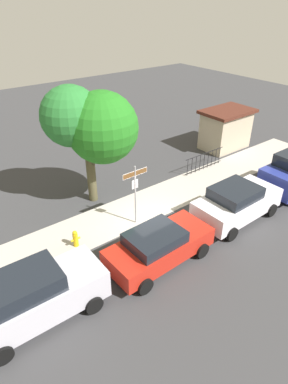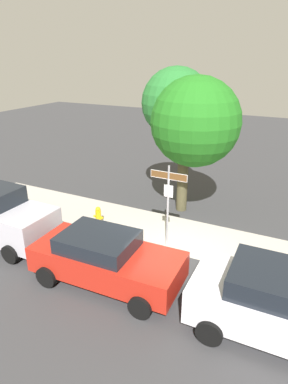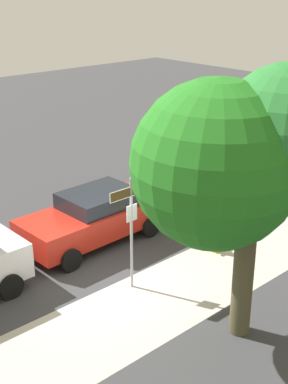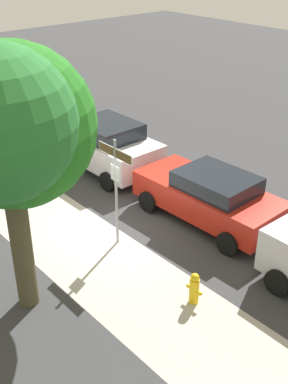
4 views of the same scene
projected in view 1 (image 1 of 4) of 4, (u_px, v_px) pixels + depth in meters
ground_plane at (148, 223)px, 15.30m from camera, size 60.00×60.00×0.00m
sidewalk_strip at (163, 198)px, 17.22m from camera, size 24.00×2.60×0.00m
street_sign at (135, 185)px, 14.31m from camera, size 1.28×0.07×2.95m
shade_tree at (91, 125)px, 14.86m from camera, size 4.21×3.93×5.88m
car_silver at (36, 296)px, 10.34m from camera, size 4.41×2.04×1.98m
car_red at (159, 246)px, 12.69m from camera, size 4.44×2.14×1.54m
car_white at (237, 202)px, 15.21m from camera, size 4.39×2.20×1.75m
iron_fence at (204, 161)px, 19.76m from camera, size 3.13×0.04×1.07m
utility_shed at (226, 129)px, 22.21m from camera, size 3.48×2.39×2.67m
fire_hydrant at (75, 238)px, 13.72m from camera, size 0.42×0.22×0.78m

